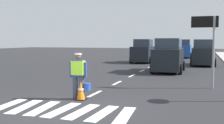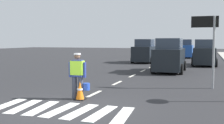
{
  "view_description": "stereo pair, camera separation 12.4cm",
  "coord_description": "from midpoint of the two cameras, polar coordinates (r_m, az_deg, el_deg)",
  "views": [
    {
      "loc": [
        4.09,
        -7.51,
        2.12
      ],
      "look_at": [
        -0.06,
        5.1,
        1.1
      ],
      "focal_mm": 44.8,
      "sensor_mm": 36.0,
      "label": 1
    },
    {
      "loc": [
        4.21,
        -7.47,
        2.12
      ],
      "look_at": [
        -0.06,
        5.1,
        1.1
      ],
      "focal_mm": 44.8,
      "sensor_mm": 36.0,
      "label": 2
    }
  ],
  "objects": [
    {
      "name": "car_oncoming_second",
      "position": [
        27.05,
        6.27,
        2.1
      ],
      "size": [
        1.99,
        3.81,
        2.25
      ],
      "color": "black",
      "rests_on": "ground"
    },
    {
      "name": "car_parked_far",
      "position": [
        25.02,
        17.98,
        1.69
      ],
      "size": [
        2.01,
        4.18,
        2.22
      ],
      "color": "black",
      "rests_on": "ground"
    },
    {
      "name": "traffic_cone_near",
      "position": [
        10.1,
        -6.73,
        -5.85
      ],
      "size": [
        0.36,
        0.36,
        0.67
      ],
      "color": "black",
      "rests_on": "ground"
    },
    {
      "name": "lane_direction_sign",
      "position": [
        13.08,
        18.79,
        5.41
      ],
      "size": [
        1.16,
        0.11,
        3.2
      ],
      "color": "gray",
      "rests_on": "ground"
    },
    {
      "name": "crosswalk_stripes",
      "position": [
        8.83,
        -10.57,
        -9.54
      ],
      "size": [
        4.52,
        1.93,
        0.01
      ],
      "color": "white",
      "rests_on": "ground"
    },
    {
      "name": "road_worker",
      "position": [
        10.18,
        -7.11,
        -2.36
      ],
      "size": [
        0.76,
        0.39,
        1.67
      ],
      "color": "#383D4C",
      "rests_on": "ground"
    },
    {
      "name": "car_outgoing_ahead",
      "position": [
        19.25,
        11.3,
        1.14
      ],
      "size": [
        2.0,
        4.1,
        2.27
      ],
      "color": "black",
      "rests_on": "ground"
    },
    {
      "name": "car_oncoming_third",
      "position": [
        42.23,
        10.5,
        2.82
      ],
      "size": [
        2.08,
        4.38,
        2.16
      ],
      "color": "gray",
      "rests_on": "ground"
    },
    {
      "name": "car_outgoing_far",
      "position": [
        35.56,
        14.29,
        2.54
      ],
      "size": [
        2.05,
        3.92,
        2.26
      ],
      "color": "#1E4799",
      "rests_on": "ground"
    },
    {
      "name": "lane_center_line",
      "position": [
        33.02,
        10.98,
        0.65
      ],
      "size": [
        0.14,
        46.4,
        0.01
      ],
      "color": "silver",
      "rests_on": "ground"
    },
    {
      "name": "ground_plane",
      "position": [
        28.87,
        9.92,
        0.12
      ],
      "size": [
        96.0,
        96.0,
        0.0
      ],
      "primitive_type": "plane",
      "color": "#28282B"
    }
  ]
}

